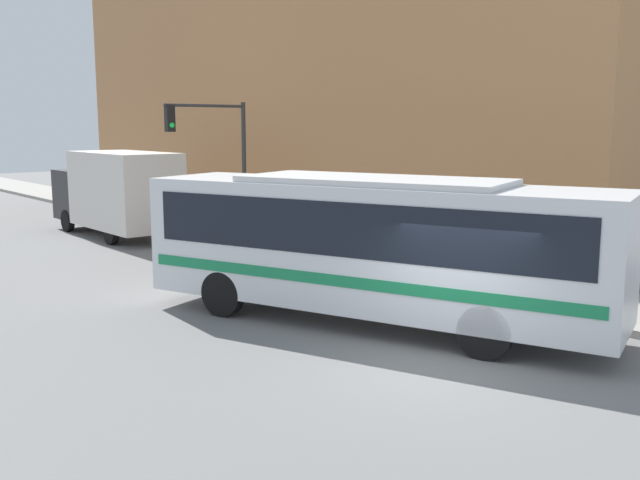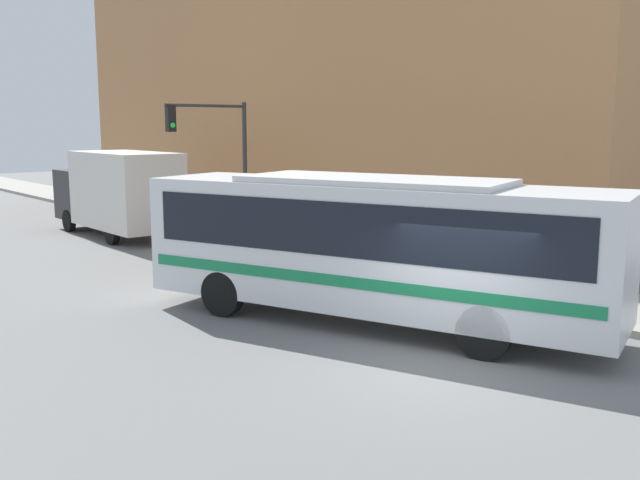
# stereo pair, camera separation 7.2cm
# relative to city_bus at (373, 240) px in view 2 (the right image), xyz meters

# --- Properties ---
(ground_plane) EXTENTS (120.00, 120.00, 0.00)m
(ground_plane) POSITION_rel_city_bus_xyz_m (-1.15, -2.85, -1.89)
(ground_plane) COLOR slate
(sidewalk) EXTENTS (3.24, 70.00, 0.17)m
(sidewalk) POSITION_rel_city_bus_xyz_m (4.97, 17.15, -1.80)
(sidewalk) COLOR gray
(sidewalk) RESTS_ON ground_plane
(building_facade) EXTENTS (6.00, 31.85, 12.25)m
(building_facade) POSITION_rel_city_bus_xyz_m (9.59, 14.08, 4.23)
(building_facade) COLOR #B27A4C
(building_facade) RESTS_ON ground_plane
(city_bus) EXTENTS (6.05, 10.79, 3.26)m
(city_bus) POSITION_rel_city_bus_xyz_m (0.00, 0.00, 0.00)
(city_bus) COLOR silver
(city_bus) RESTS_ON ground_plane
(delivery_truck) EXTENTS (2.46, 7.26, 3.34)m
(delivery_truck) POSITION_rel_city_bus_xyz_m (1.07, 15.53, -0.09)
(delivery_truck) COLOR silver
(delivery_truck) RESTS_ON ground_plane
(fire_hydrant) EXTENTS (0.20, 0.27, 0.78)m
(fire_hydrant) POSITION_rel_city_bus_xyz_m (3.95, 0.53, -1.33)
(fire_hydrant) COLOR red
(fire_hydrant) RESTS_ON sidewalk
(traffic_light_pole) EXTENTS (3.28, 0.35, 5.02)m
(traffic_light_pole) POSITION_rel_city_bus_xyz_m (2.94, 11.05, 1.74)
(traffic_light_pole) COLOR #2D2D2D
(traffic_light_pole) RESTS_ON sidewalk
(parking_meter) EXTENTS (0.14, 0.14, 1.40)m
(parking_meter) POSITION_rel_city_bus_xyz_m (3.95, 6.60, -0.78)
(parking_meter) COLOR #2D2D2D
(parking_meter) RESTS_ON sidewalk
(pedestrian_near_corner) EXTENTS (0.34, 0.34, 1.76)m
(pedestrian_near_corner) POSITION_rel_city_bus_xyz_m (5.37, 6.87, -0.82)
(pedestrian_near_corner) COLOR #47382D
(pedestrian_near_corner) RESTS_ON sidewalk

